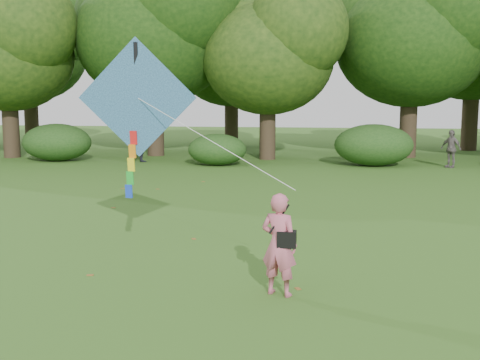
# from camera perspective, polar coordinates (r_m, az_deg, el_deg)

# --- Properties ---
(ground) EXTENTS (100.00, 100.00, 0.00)m
(ground) POSITION_cam_1_polar(r_m,az_deg,el_deg) (10.14, 2.67, -10.09)
(ground) COLOR #265114
(ground) RESTS_ON ground
(man_kite_flyer) EXTENTS (0.70, 0.58, 1.65)m
(man_kite_flyer) POSITION_cam_1_polar(r_m,az_deg,el_deg) (9.55, 3.74, -6.11)
(man_kite_flyer) COLOR #C65D75
(man_kite_flyer) RESTS_ON ground
(bystander_left) EXTENTS (1.21, 1.15, 1.98)m
(bystander_left) POSITION_cam_1_polar(r_m,az_deg,el_deg) (28.74, -9.44, 3.61)
(bystander_left) COLOR #2B2B39
(bystander_left) RESTS_ON ground
(bystander_right) EXTENTS (0.98, 0.97, 1.66)m
(bystander_right) POSITION_cam_1_polar(r_m,az_deg,el_deg) (27.87, 19.36, 2.81)
(bystander_right) COLOR #6A605F
(bystander_right) RESTS_ON ground
(crossbody_bag) EXTENTS (0.43, 0.20, 0.68)m
(crossbody_bag) POSITION_cam_1_polar(r_m,az_deg,el_deg) (9.49, 4.43, -5.54)
(crossbody_bag) COLOR black
(crossbody_bag) RESTS_ON ground
(flying_kite) EXTENTS (4.21, 1.99, 3.04)m
(flying_kite) POSITION_cam_1_polar(r_m,az_deg,el_deg) (11.57, -9.70, 7.44)
(flying_kite) COLOR #2866AF
(flying_kite) RESTS_ON ground
(tree_line) EXTENTS (54.70, 15.30, 9.48)m
(tree_line) POSITION_cam_1_polar(r_m,az_deg,el_deg) (32.58, 9.78, 12.24)
(tree_line) COLOR #3A2D1E
(tree_line) RESTS_ON ground
(shrub_band) EXTENTS (39.15, 3.22, 1.88)m
(shrub_band) POSITION_cam_1_polar(r_m,az_deg,el_deg) (27.35, 4.79, 3.20)
(shrub_band) COLOR #264919
(shrub_band) RESTS_ON ground
(fallen_leaves) EXTENTS (11.04, 15.70, 0.01)m
(fallen_leaves) POSITION_cam_1_polar(r_m,az_deg,el_deg) (14.78, -3.33, -4.27)
(fallen_leaves) COLOR brown
(fallen_leaves) RESTS_ON ground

